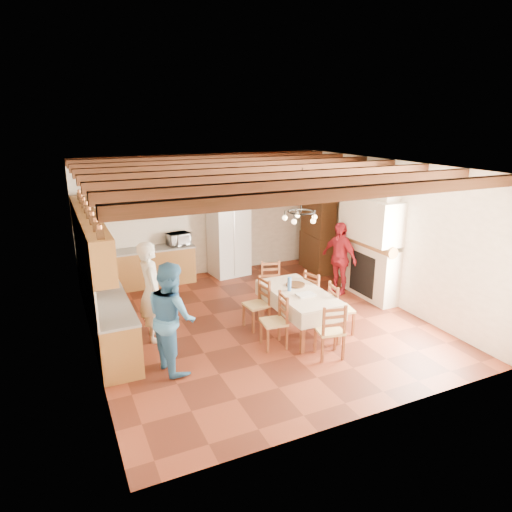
{
  "coord_description": "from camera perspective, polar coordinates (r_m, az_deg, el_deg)",
  "views": [
    {
      "loc": [
        -3.42,
        -7.34,
        3.81
      ],
      "look_at": [
        0.1,
        0.3,
        1.25
      ],
      "focal_mm": 32.0,
      "sensor_mm": 36.0,
      "label": 1
    }
  ],
  "objects": [
    {
      "name": "chair_left_near",
      "position": [
        7.87,
        2.24,
        -8.12
      ],
      "size": [
        0.45,
        0.47,
        0.96
      ],
      "primitive_type": null,
      "rotation": [
        0.0,
        0.0,
        -1.69
      ],
      "color": "brown",
      "rests_on": "floor"
    },
    {
      "name": "person_man",
      "position": [
        8.19,
        -12.94,
        -4.31
      ],
      "size": [
        0.49,
        0.69,
        1.81
      ],
      "primitive_type": "imported",
      "rotation": [
        0.0,
        0.0,
        1.49
      ],
      "color": "silver",
      "rests_on": "floor"
    },
    {
      "name": "person_woman_red",
      "position": [
        10.3,
        10.33,
        -0.24
      ],
      "size": [
        0.6,
        1.02,
        1.63
      ],
      "primitive_type": "imported",
      "rotation": [
        0.0,
        0.0,
        -1.35
      ],
      "color": "#AD1D2B",
      "rests_on": "floor"
    },
    {
      "name": "fridge_vase",
      "position": [
        11.14,
        -3.61,
        7.14
      ],
      "size": [
        0.37,
        0.37,
        0.31
      ],
      "primitive_type": "imported",
      "rotation": [
        0.0,
        0.0,
        0.3
      ],
      "color": "#321F10",
      "rests_on": "refrigerator"
    },
    {
      "name": "fireplace",
      "position": [
        10.02,
        14.01,
        2.5
      ],
      "size": [
        0.56,
        1.6,
        2.8
      ],
      "primitive_type": null,
      "color": "beige",
      "rests_on": "ground"
    },
    {
      "name": "upper_cabinets",
      "position": [
        8.64,
        -20.14,
        2.76
      ],
      "size": [
        0.35,
        4.2,
        0.7
      ],
      "primitive_type": "cube",
      "color": "brown",
      "rests_on": "ground"
    },
    {
      "name": "chair_right_far",
      "position": [
        9.1,
        7.63,
        -4.69
      ],
      "size": [
        0.49,
        0.51,
        0.96
      ],
      "primitive_type": null,
      "rotation": [
        0.0,
        0.0,
        1.82
      ],
      "color": "brown",
      "rests_on": "floor"
    },
    {
      "name": "microwave",
      "position": [
        10.99,
        -9.65,
        2.12
      ],
      "size": [
        0.58,
        0.46,
        0.29
      ],
      "primitive_type": "imported",
      "rotation": [
        0.0,
        0.0,
        0.21
      ],
      "color": "silver",
      "rests_on": "countertop_back"
    },
    {
      "name": "wall_left",
      "position": [
        7.71,
        -20.51,
        -1.63
      ],
      "size": [
        0.02,
        6.5,
        3.0
      ],
      "primitive_type": "cube",
      "color": "beige",
      "rests_on": "ground"
    },
    {
      "name": "chandelier",
      "position": [
        7.95,
        5.65,
        5.53
      ],
      "size": [
        0.47,
        0.47,
        0.03
      ],
      "primitive_type": "torus",
      "color": "black",
      "rests_on": "ground"
    },
    {
      "name": "wall_right",
      "position": [
        10.03,
        16.05,
        2.94
      ],
      "size": [
        0.02,
        6.5,
        3.0
      ],
      "primitive_type": "cube",
      "color": "beige",
      "rests_on": "ground"
    },
    {
      "name": "lower_cabinets_left",
      "position": [
        9.07,
        -18.45,
        -5.86
      ],
      "size": [
        0.6,
        4.3,
        0.86
      ],
      "primitive_type": "cube",
      "color": "brown",
      "rests_on": "ground"
    },
    {
      "name": "backsplash_left",
      "position": [
        8.8,
        -20.75,
        -1.47
      ],
      "size": [
        0.03,
        4.3,
        0.6
      ],
      "primitive_type": "cube",
      "color": "white",
      "rests_on": "ground"
    },
    {
      "name": "backsplash_back",
      "position": [
        11.05,
        -14.3,
        2.74
      ],
      "size": [
        2.3,
        0.03,
        0.6
      ],
      "primitive_type": "cube",
      "color": "white",
      "rests_on": "ground"
    },
    {
      "name": "chair_right_near",
      "position": [
        8.51,
        10.6,
        -6.42
      ],
      "size": [
        0.47,
        0.49,
        0.96
      ],
      "primitive_type": null,
      "rotation": [
        0.0,
        0.0,
        1.39
      ],
      "color": "brown",
      "rests_on": "floor"
    },
    {
      "name": "dining_table",
      "position": [
        8.4,
        5.34,
        -4.94
      ],
      "size": [
        0.91,
        1.77,
        0.78
      ],
      "rotation": [
        0.0,
        0.0,
        -0.0
      ],
      "color": "silver",
      "rests_on": "floor"
    },
    {
      "name": "hutch",
      "position": [
        11.76,
        7.72,
        3.23
      ],
      "size": [
        0.57,
        1.2,
        2.11
      ],
      "primitive_type": null,
      "rotation": [
        0.0,
        0.0,
        -0.07
      ],
      "color": "#321F10",
      "rests_on": "floor"
    },
    {
      "name": "ceiling_beams",
      "position": [
        8.15,
        0.25,
        10.58
      ],
      "size": [
        6.0,
        6.3,
        0.16
      ],
      "primitive_type": null,
      "color": "#3A2110",
      "rests_on": "ground"
    },
    {
      "name": "lower_cabinets_back",
      "position": [
        10.99,
        -13.72,
        -1.48
      ],
      "size": [
        2.3,
        0.6,
        0.86
      ],
      "primitive_type": "cube",
      "color": "brown",
      "rests_on": "ground"
    },
    {
      "name": "chair_left_far",
      "position": [
        8.54,
        0.04,
        -6.01
      ],
      "size": [
        0.44,
        0.46,
        0.96
      ],
      "primitive_type": null,
      "rotation": [
        0.0,
        0.0,
        -1.47
      ],
      "color": "brown",
      "rests_on": "floor"
    },
    {
      "name": "wall_front",
      "position": [
        5.8,
        14.05,
        -7.08
      ],
      "size": [
        6.0,
        0.02,
        3.0
      ],
      "primitive_type": "cube",
      "color": "beige",
      "rests_on": "ground"
    },
    {
      "name": "wall_back",
      "position": [
        11.37,
        -6.73,
        5.1
      ],
      "size": [
        6.0,
        0.02,
        3.0
      ],
      "primitive_type": "cube",
      "color": "beige",
      "rests_on": "ground"
    },
    {
      "name": "chair_end_near",
      "position": [
        7.66,
        9.21,
        -9.08
      ],
      "size": [
        0.49,
        0.48,
        0.96
      ],
      "primitive_type": null,
      "rotation": [
        0.0,
        0.0,
        2.93
      ],
      "color": "brown",
      "rests_on": "floor"
    },
    {
      "name": "countertop_back",
      "position": [
        10.86,
        -13.89,
        0.77
      ],
      "size": [
        2.34,
        0.62,
        0.04
      ],
      "primitive_type": "cube",
      "color": "slate",
      "rests_on": "lower_cabinets_back"
    },
    {
      "name": "refrigerator",
      "position": [
        11.37,
        -3.43,
        1.98
      ],
      "size": [
        0.96,
        0.82,
        1.77
      ],
      "primitive_type": "cube",
      "rotation": [
        0.0,
        0.0,
        0.11
      ],
      "color": "silver",
      "rests_on": "floor"
    },
    {
      "name": "person_woman_blue",
      "position": [
        7.19,
        -10.49,
        -7.47
      ],
      "size": [
        0.79,
        0.95,
        1.75
      ],
      "primitive_type": "imported",
      "rotation": [
        0.0,
        0.0,
        1.73
      ],
      "color": "teal",
      "rests_on": "floor"
    },
    {
      "name": "floor",
      "position": [
        8.95,
        0.22,
        -8.33
      ],
      "size": [
        6.0,
        6.5,
        0.02
      ],
      "primitive_type": "cube",
      "color": "#4B1E13",
      "rests_on": "ground"
    },
    {
      "name": "countertop_left",
      "position": [
        8.92,
        -18.72,
        -3.19
      ],
      "size": [
        0.62,
        4.3,
        0.04
      ],
      "primitive_type": "cube",
      "color": "slate",
      "rests_on": "lower_cabinets_left"
    },
    {
      "name": "wall_picture",
      "position": [
        11.84,
        0.45,
        7.4
      ],
      "size": [
        0.34,
        0.03,
        0.42
      ],
      "primitive_type": "cube",
      "color": "black",
      "rests_on": "ground"
    },
    {
      "name": "chair_end_far",
      "position": [
        9.45,
        2.03,
        -3.73
      ],
      "size": [
        0.51,
        0.49,
        0.96
      ],
      "primitive_type": null,
      "rotation": [
        0.0,
        0.0,
        -0.26
      ],
      "color": "brown",
      "rests_on": "floor"
    },
    {
      "name": "ceiling",
      "position": [
        8.14,
        0.25,
        11.28
      ],
      "size": [
        6.0,
        6.5,
        0.02
      ],
      "primitive_type": "cube",
      "color": "silver",
      "rests_on": "ground"
    }
  ]
}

